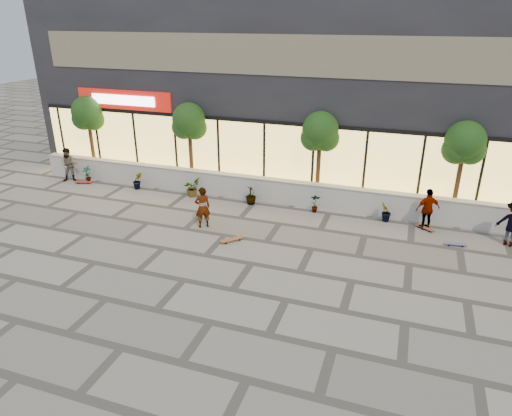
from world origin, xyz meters
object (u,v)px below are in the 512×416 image
(skater_center, at_px, (203,207))
(skateboard_right_near, at_px, (425,228))
(skateboard_center, at_px, (232,239))
(skater_left, at_px, (69,165))
(tree_midwest, at_px, (189,123))
(tree_east, at_px, (464,145))
(skateboard_right_far, at_px, (456,244))
(skater_right_near, at_px, (428,209))
(tree_west, at_px, (88,115))
(tree_mideast, at_px, (320,134))
(skateboard_left, at_px, (83,182))

(skater_center, relative_size, skateboard_right_near, 2.20)
(skateboard_center, bearing_deg, skater_left, 112.75)
(skater_left, relative_size, skateboard_right_near, 2.26)
(tree_midwest, height_order, skateboard_right_near, tree_midwest)
(skater_center, bearing_deg, tree_east, 166.11)
(skateboard_right_near, height_order, skateboard_right_far, same)
(skater_center, relative_size, skater_right_near, 1.00)
(skater_left, height_order, skateboard_center, skater_left)
(skateboard_center, relative_size, skateboard_right_far, 1.04)
(skater_left, distance_m, skateboard_right_near, 16.38)
(skater_center, height_order, skater_left, skater_left)
(tree_west, distance_m, skater_right_near, 16.21)
(skater_center, xyz_separation_m, skater_left, (-8.31, 2.61, 0.02))
(skater_left, bearing_deg, tree_mideast, -20.66)
(tree_midwest, height_order, skater_left, tree_midwest)
(tree_midwest, bearing_deg, tree_mideast, 0.00)
(tree_mideast, height_order, skateboard_right_far, tree_mideast)
(tree_midwest, xyz_separation_m, skater_left, (-5.86, -1.40, -2.16))
(tree_mideast, height_order, skateboard_right_near, tree_mideast)
(tree_midwest, relative_size, skater_center, 2.43)
(skater_right_near, height_order, skateboard_right_near, skater_right_near)
(skateboard_center, bearing_deg, skater_right_near, -20.60)
(skater_left, xyz_separation_m, skateboard_right_near, (16.36, -0.10, -0.75))
(tree_east, xyz_separation_m, skateboard_left, (-16.60, -1.50, -2.90))
(tree_west, height_order, tree_midwest, same)
(tree_mideast, relative_size, skateboard_center, 4.91)
(tree_west, relative_size, tree_east, 1.00)
(tree_east, xyz_separation_m, skater_right_near, (-1.00, -1.40, -2.18))
(tree_east, distance_m, skateboard_right_far, 3.86)
(skateboard_center, height_order, skateboard_right_near, skateboard_center)
(tree_mideast, bearing_deg, skater_right_near, -17.28)
(tree_mideast, relative_size, skateboard_right_near, 5.36)
(skater_center, bearing_deg, tree_midwest, -96.42)
(tree_mideast, bearing_deg, skateboard_left, -172.30)
(skateboard_center, xyz_separation_m, skateboard_right_far, (7.58, 2.27, -0.01))
(skater_left, bearing_deg, skateboard_center, -46.54)
(tree_midwest, height_order, skateboard_center, tree_midwest)
(tree_west, bearing_deg, tree_east, 0.00)
(skater_center, height_order, skater_right_near, skater_center)
(tree_midwest, distance_m, skateboard_left, 6.05)
(skateboard_right_near, bearing_deg, skater_center, -128.65)
(tree_midwest, height_order, skater_center, tree_midwest)
(skateboard_right_far, bearing_deg, skater_right_near, 123.68)
(skater_left, xyz_separation_m, skateboard_center, (9.81, -3.41, -0.74))
(skater_center, bearing_deg, skateboard_right_near, 159.53)
(skater_center, bearing_deg, skater_left, -55.26)
(tree_east, distance_m, skateboard_center, 9.41)
(tree_west, height_order, tree_mideast, same)
(skater_left, xyz_separation_m, skateboard_right_far, (17.39, -1.14, -0.75))
(tree_west, distance_m, tree_midwest, 5.50)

